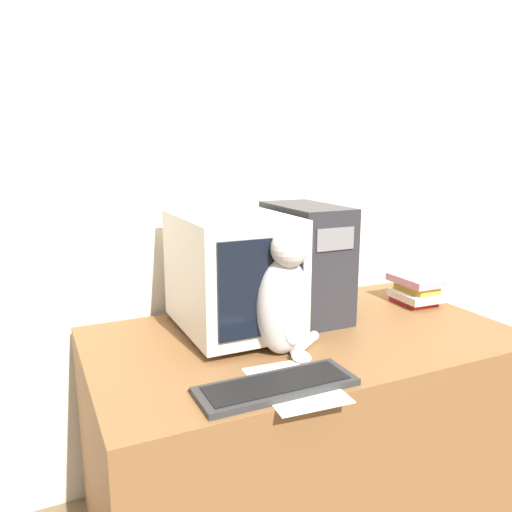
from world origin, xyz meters
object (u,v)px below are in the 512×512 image
Objects in this scene: cat at (285,300)px; book_stack at (415,289)px; crt_monitor at (232,273)px; computer_tower at (305,261)px; keyboard at (277,386)px; pen at (215,389)px.

cat is 1.94× the size of book_stack.
crt_monitor is 0.33m from computer_tower.
computer_tower reaches higher than cat.
keyboard is 2.11× the size of book_stack.
computer_tower reaches higher than keyboard.
crt_monitor is 0.51m from keyboard.
cat is 2.87× the size of pen.
computer_tower is at bearing 8.58° from crt_monitor.
crt_monitor reaches higher than cat.
computer_tower is 0.73m from pen.
book_stack reaches higher than pen.
pen is (-0.21, -0.39, -0.21)m from crt_monitor.
crt_monitor is at bearing -171.42° from computer_tower.
keyboard is at bearing -153.74° from book_stack.
book_stack is at bearing 4.75° from cat.
book_stack is at bearing -8.11° from computer_tower.
crt_monitor is 0.49m from pen.
computer_tower reaches higher than crt_monitor.
computer_tower is 0.67m from keyboard.
pen is (-0.29, -0.14, -0.18)m from cat.
book_stack is (0.82, -0.02, -0.16)m from crt_monitor.
computer_tower reaches higher than book_stack.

